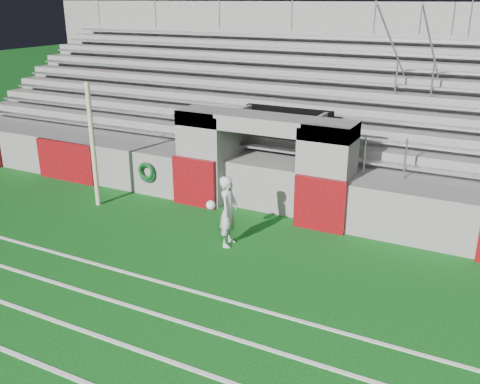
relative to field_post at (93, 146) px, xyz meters
The scene contains 5 objects.
ground 4.88m from the field_post, 22.75° to the right, with size 90.00×90.00×0.00m, color #0C4C13.
field_post is the anchor object (origin of this frame).
stadium_structure 7.50m from the field_post, 55.73° to the left, with size 26.00×8.48×5.42m.
goalkeeper_with_ball 4.56m from the field_post, ahead, with size 0.65×0.72×1.67m.
hose_coil 1.73m from the field_post, 53.72° to the left, with size 0.57×0.15×0.62m.
Camera 1 is at (5.63, -8.73, 5.43)m, focal length 40.00 mm.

